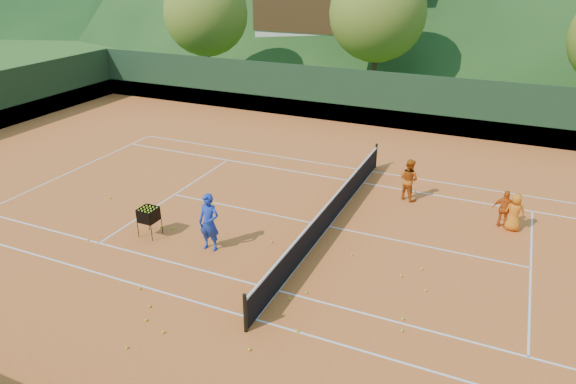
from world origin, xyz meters
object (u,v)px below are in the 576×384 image
at_px(coach, 209,222).
at_px(student_b, 505,209).
at_px(student_a, 409,179).
at_px(chalet_mid, 543,5).
at_px(ball_hopper, 149,215).
at_px(tennis_net, 329,213).
at_px(student_c, 515,212).

relative_size(coach, student_b, 1.40).
distance_m(student_a, chalet_mid, 31.22).
xyz_separation_m(student_b, ball_hopper, (-10.63, -5.41, 0.07)).
height_order(student_a, tennis_net, student_a).
height_order(student_b, ball_hopper, student_b).
height_order(student_c, ball_hopper, student_c).
relative_size(student_a, student_b, 1.21).
bearing_deg(coach, student_b, 30.41).
bearing_deg(tennis_net, ball_hopper, -149.99).
relative_size(student_a, tennis_net, 0.13).
xyz_separation_m(student_c, tennis_net, (-5.76, -2.30, -0.16)).
xyz_separation_m(coach, ball_hopper, (-2.29, -0.07, -0.20)).
bearing_deg(ball_hopper, student_b, 26.97).
bearing_deg(ball_hopper, chalet_mid, 73.16).
bearing_deg(tennis_net, student_c, 21.76).
xyz_separation_m(student_b, student_c, (0.32, -0.11, -0.01)).
distance_m(ball_hopper, chalet_mid, 38.89).
bearing_deg(chalet_mid, ball_hopper, -106.84).
bearing_deg(student_b, tennis_net, 22.94).
xyz_separation_m(tennis_net, ball_hopper, (-5.20, -3.00, 0.25)).
bearing_deg(coach, student_c, 28.90).
xyz_separation_m(student_a, student_c, (3.78, -1.02, -0.15)).
height_order(student_b, tennis_net, student_b).
bearing_deg(student_a, student_c, -170.78).
bearing_deg(ball_hopper, coach, 1.69).
xyz_separation_m(coach, chalet_mid, (8.91, 36.93, 4.03)).
height_order(student_b, chalet_mid, chalet_mid).
bearing_deg(student_c, ball_hopper, 23.63).
distance_m(coach, student_b, 9.91).
bearing_deg(student_c, student_b, -21.00).
distance_m(student_a, tennis_net, 3.87).
xyz_separation_m(student_c, ball_hopper, (-10.95, -5.30, 0.08)).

